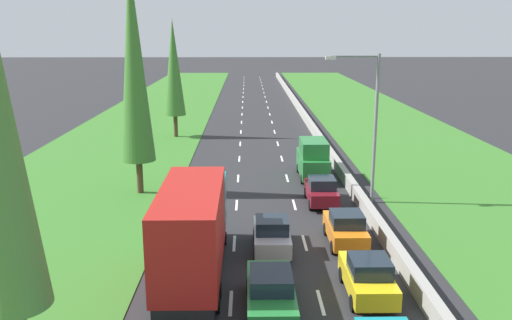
{
  "coord_description": "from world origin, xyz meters",
  "views": [
    {
      "loc": [
        -1.08,
        -3.94,
        10.31
      ],
      "look_at": [
        -0.46,
        34.11,
        1.08
      ],
      "focal_mm": 37.69,
      "sensor_mm": 36.0,
      "label": 1
    }
  ],
  "objects_px": {
    "green_sedan_centre_lane": "(271,291)",
    "silver_hatchback_centre_lane": "(272,234)",
    "yellow_hatchback_right_lane": "(368,277)",
    "red_box_truck_left_lane": "(194,228)",
    "poplar_tree_third": "(174,68)",
    "orange_hatchback_right_lane": "(346,228)",
    "street_light_mast": "(370,118)",
    "poplar_tree_second": "(134,62)",
    "green_van_right_lane": "(313,159)",
    "maroon_hatchback_right_lane": "(321,191)"
  },
  "relations": [
    {
      "from": "green_sedan_centre_lane",
      "to": "silver_hatchback_centre_lane",
      "type": "distance_m",
      "value": 5.68
    },
    {
      "from": "yellow_hatchback_right_lane",
      "to": "red_box_truck_left_lane",
      "type": "xyz_separation_m",
      "value": [
        -7.01,
        1.91,
        1.35
      ]
    },
    {
      "from": "yellow_hatchback_right_lane",
      "to": "poplar_tree_third",
      "type": "bearing_deg",
      "value": 109.7
    },
    {
      "from": "green_sedan_centre_lane",
      "to": "orange_hatchback_right_lane",
      "type": "distance_m",
      "value": 7.55
    },
    {
      "from": "silver_hatchback_centre_lane",
      "to": "green_sedan_centre_lane",
      "type": "bearing_deg",
      "value": -92.87
    },
    {
      "from": "poplar_tree_third",
      "to": "street_light_mast",
      "type": "height_order",
      "value": "poplar_tree_third"
    },
    {
      "from": "poplar_tree_second",
      "to": "poplar_tree_third",
      "type": "relative_size",
      "value": 1.29
    },
    {
      "from": "yellow_hatchback_right_lane",
      "to": "green_sedan_centre_lane",
      "type": "height_order",
      "value": "yellow_hatchback_right_lane"
    },
    {
      "from": "green_van_right_lane",
      "to": "green_sedan_centre_lane",
      "type": "bearing_deg",
      "value": -101.52
    },
    {
      "from": "poplar_tree_second",
      "to": "street_light_mast",
      "type": "distance_m",
      "value": 14.74
    },
    {
      "from": "orange_hatchback_right_lane",
      "to": "maroon_hatchback_right_lane",
      "type": "height_order",
      "value": "same"
    },
    {
      "from": "green_van_right_lane",
      "to": "street_light_mast",
      "type": "relative_size",
      "value": 0.54
    },
    {
      "from": "silver_hatchback_centre_lane",
      "to": "green_van_right_lane",
      "type": "height_order",
      "value": "green_van_right_lane"
    },
    {
      "from": "orange_hatchback_right_lane",
      "to": "red_box_truck_left_lane",
      "type": "relative_size",
      "value": 0.41
    },
    {
      "from": "red_box_truck_left_lane",
      "to": "maroon_hatchback_right_lane",
      "type": "distance_m",
      "value": 11.94
    },
    {
      "from": "green_sedan_centre_lane",
      "to": "silver_hatchback_centre_lane",
      "type": "xyz_separation_m",
      "value": [
        0.28,
        5.68,
        0.02
      ]
    },
    {
      "from": "red_box_truck_left_lane",
      "to": "green_van_right_lane",
      "type": "bearing_deg",
      "value": 66.06
    },
    {
      "from": "yellow_hatchback_right_lane",
      "to": "red_box_truck_left_lane",
      "type": "bearing_deg",
      "value": 164.78
    },
    {
      "from": "poplar_tree_third",
      "to": "street_light_mast",
      "type": "relative_size",
      "value": 1.27
    },
    {
      "from": "silver_hatchback_centre_lane",
      "to": "red_box_truck_left_lane",
      "type": "bearing_deg",
      "value": -142.1
    },
    {
      "from": "maroon_hatchback_right_lane",
      "to": "poplar_tree_third",
      "type": "relative_size",
      "value": 0.34
    },
    {
      "from": "poplar_tree_third",
      "to": "poplar_tree_second",
      "type": "bearing_deg",
      "value": -89.64
    },
    {
      "from": "silver_hatchback_centre_lane",
      "to": "poplar_tree_second",
      "type": "height_order",
      "value": "poplar_tree_second"
    },
    {
      "from": "red_box_truck_left_lane",
      "to": "silver_hatchback_centre_lane",
      "type": "height_order",
      "value": "red_box_truck_left_lane"
    },
    {
      "from": "orange_hatchback_right_lane",
      "to": "maroon_hatchback_right_lane",
      "type": "relative_size",
      "value": 1.0
    },
    {
      "from": "red_box_truck_left_lane",
      "to": "green_van_right_lane",
      "type": "xyz_separation_m",
      "value": [
        6.93,
        15.61,
        -0.78
      ]
    },
    {
      "from": "red_box_truck_left_lane",
      "to": "poplar_tree_second",
      "type": "distance_m",
      "value": 14.47
    },
    {
      "from": "yellow_hatchback_right_lane",
      "to": "silver_hatchback_centre_lane",
      "type": "relative_size",
      "value": 1.0
    },
    {
      "from": "yellow_hatchback_right_lane",
      "to": "red_box_truck_left_lane",
      "type": "distance_m",
      "value": 7.39
    },
    {
      "from": "green_van_right_lane",
      "to": "silver_hatchback_centre_lane",
      "type": "bearing_deg",
      "value": -105.18
    },
    {
      "from": "silver_hatchback_centre_lane",
      "to": "poplar_tree_second",
      "type": "distance_m",
      "value": 14.62
    },
    {
      "from": "maroon_hatchback_right_lane",
      "to": "poplar_tree_second",
      "type": "height_order",
      "value": "poplar_tree_second"
    },
    {
      "from": "yellow_hatchback_right_lane",
      "to": "silver_hatchback_centre_lane",
      "type": "bearing_deg",
      "value": 128.18
    },
    {
      "from": "maroon_hatchback_right_lane",
      "to": "green_van_right_lane",
      "type": "xyz_separation_m",
      "value": [
        0.18,
        5.86,
        0.56
      ]
    },
    {
      "from": "green_van_right_lane",
      "to": "poplar_tree_third",
      "type": "bearing_deg",
      "value": 127.19
    },
    {
      "from": "poplar_tree_second",
      "to": "red_box_truck_left_lane",
      "type": "bearing_deg",
      "value": -69.03
    },
    {
      "from": "green_sedan_centre_lane",
      "to": "street_light_mast",
      "type": "distance_m",
      "value": 15.19
    },
    {
      "from": "green_sedan_centre_lane",
      "to": "maroon_hatchback_right_lane",
      "type": "height_order",
      "value": "maroon_hatchback_right_lane"
    },
    {
      "from": "red_box_truck_left_lane",
      "to": "street_light_mast",
      "type": "bearing_deg",
      "value": 46.37
    },
    {
      "from": "red_box_truck_left_lane",
      "to": "silver_hatchback_centre_lane",
      "type": "relative_size",
      "value": 2.41
    },
    {
      "from": "orange_hatchback_right_lane",
      "to": "green_van_right_lane",
      "type": "height_order",
      "value": "green_van_right_lane"
    },
    {
      "from": "green_sedan_centre_lane",
      "to": "poplar_tree_second",
      "type": "bearing_deg",
      "value": 117.18
    },
    {
      "from": "orange_hatchback_right_lane",
      "to": "red_box_truck_left_lane",
      "type": "distance_m",
      "value": 7.98
    },
    {
      "from": "green_sedan_centre_lane",
      "to": "maroon_hatchback_right_lane",
      "type": "distance_m",
      "value": 13.27
    },
    {
      "from": "silver_hatchback_centre_lane",
      "to": "poplar_tree_third",
      "type": "height_order",
      "value": "poplar_tree_third"
    },
    {
      "from": "silver_hatchback_centre_lane",
      "to": "poplar_tree_third",
      "type": "bearing_deg",
      "value": 106.13
    },
    {
      "from": "silver_hatchback_centre_lane",
      "to": "poplar_tree_third",
      "type": "xyz_separation_m",
      "value": [
        -8.21,
        28.41,
        5.92
      ]
    },
    {
      "from": "orange_hatchback_right_lane",
      "to": "green_van_right_lane",
      "type": "distance_m",
      "value": 12.21
    },
    {
      "from": "green_van_right_lane",
      "to": "poplar_tree_third",
      "type": "distance_m",
      "value": 20.13
    },
    {
      "from": "green_van_right_lane",
      "to": "yellow_hatchback_right_lane",
      "type": "bearing_deg",
      "value": -89.74
    }
  ]
}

